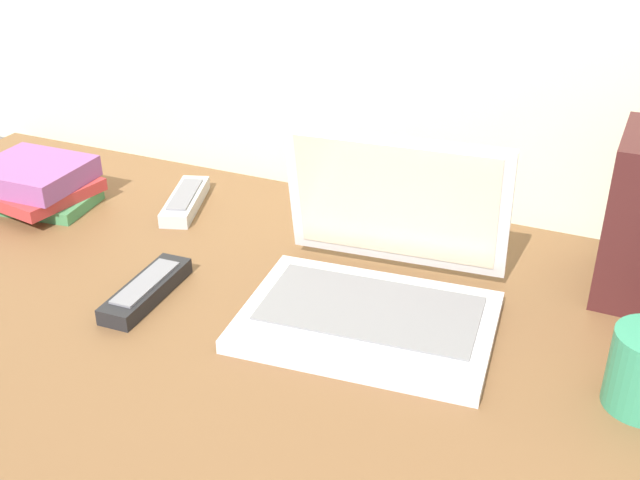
# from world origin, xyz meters

# --- Properties ---
(desk) EXTENTS (1.60, 0.76, 0.03)m
(desk) POSITION_xyz_m (0.00, 0.00, 0.01)
(desk) COLOR brown
(desk) RESTS_ON ground
(laptop) EXTENTS (0.33, 0.29, 0.21)m
(laptop) POSITION_xyz_m (0.11, 0.06, 0.08)
(laptop) COLOR silver
(laptop) RESTS_ON desk
(remote_control_near) EXTENTS (0.09, 0.17, 0.02)m
(remote_control_near) POSITION_xyz_m (-0.28, 0.22, 0.04)
(remote_control_near) COLOR #B7B7B7
(remote_control_near) RESTS_ON desk
(remote_control_far) EXTENTS (0.05, 0.16, 0.02)m
(remote_control_far) POSITION_xyz_m (-0.18, -0.04, 0.04)
(remote_control_far) COLOR black
(remote_control_far) RESTS_ON desk
(book_stack) EXTENTS (0.19, 0.18, 0.07)m
(book_stack) POSITION_xyz_m (-0.51, 0.13, 0.07)
(book_stack) COLOR #3F7F4C
(book_stack) RESTS_ON desk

